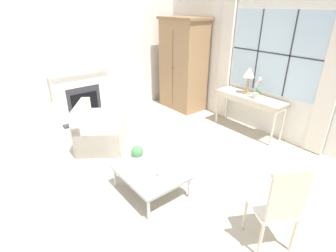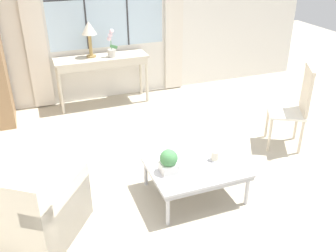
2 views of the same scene
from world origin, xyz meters
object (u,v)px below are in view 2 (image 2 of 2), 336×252
(table_lamp, at_px, (89,30))
(side_chair_wooden, at_px, (296,103))
(armchair_upholstered, at_px, (23,208))
(coffee_table, at_px, (195,168))
(potted_orchid, at_px, (111,47))
(pillar_candle, at_px, (215,156))
(console_table, at_px, (102,62))
(potted_plant_small, at_px, (169,161))

(table_lamp, relative_size, side_chair_wooden, 0.51)
(table_lamp, bearing_deg, armchair_upholstered, -113.15)
(table_lamp, height_order, coffee_table, table_lamp)
(potted_orchid, xyz_separation_m, side_chair_wooden, (1.82, -2.18, -0.34))
(armchair_upholstered, distance_m, coffee_table, 1.70)
(coffee_table, distance_m, pillar_candle, 0.24)
(console_table, relative_size, side_chair_wooden, 1.34)
(console_table, bearing_deg, armchair_upholstered, -116.01)
(side_chair_wooden, relative_size, pillar_candle, 9.03)
(side_chair_wooden, xyz_separation_m, potted_plant_small, (-1.91, -0.52, -0.10))
(potted_plant_small, bearing_deg, potted_orchid, 88.19)
(console_table, bearing_deg, potted_orchid, -17.52)
(potted_orchid, relative_size, potted_plant_small, 1.73)
(table_lamp, height_order, side_chair_wooden, table_lamp)
(console_table, xyz_separation_m, pillar_candle, (0.60, -2.72, -0.27))
(table_lamp, bearing_deg, console_table, -22.64)
(potted_orchid, bearing_deg, pillar_candle, -80.63)
(side_chair_wooden, relative_size, coffee_table, 1.12)
(table_lamp, height_order, potted_orchid, table_lamp)
(console_table, distance_m, armchair_upholstered, 3.04)
(potted_plant_small, distance_m, pillar_candle, 0.53)
(potted_orchid, xyz_separation_m, pillar_candle, (0.44, -2.67, -0.51))
(console_table, distance_m, pillar_candle, 2.80)
(console_table, relative_size, pillar_candle, 12.07)
(potted_plant_small, relative_size, pillar_candle, 2.07)
(console_table, distance_m, coffee_table, 2.77)
(table_lamp, bearing_deg, pillar_candle, -75.08)
(table_lamp, bearing_deg, side_chair_wooden, -47.13)
(potted_plant_small, height_order, pillar_candle, potted_plant_small)
(side_chair_wooden, bearing_deg, pillar_candle, -160.23)
(potted_plant_small, bearing_deg, coffee_table, 4.24)
(table_lamp, distance_m, armchair_upholstered, 3.14)
(armchair_upholstered, distance_m, side_chair_wooden, 3.35)
(potted_orchid, distance_m, pillar_candle, 2.76)
(side_chair_wooden, bearing_deg, coffee_table, -162.80)
(coffee_table, bearing_deg, potted_plant_small, -175.76)
(side_chair_wooden, bearing_deg, potted_orchid, 129.93)
(potted_orchid, bearing_deg, potted_plant_small, -91.81)
(coffee_table, height_order, pillar_candle, pillar_candle)
(armchair_upholstered, height_order, potted_plant_small, armchair_upholstered)
(armchair_upholstered, relative_size, potted_plant_small, 4.94)
(potted_orchid, height_order, pillar_candle, potted_orchid)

